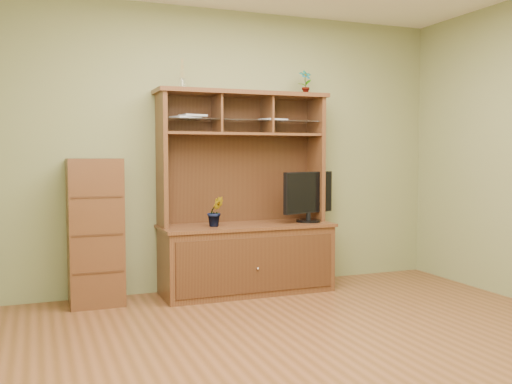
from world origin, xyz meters
TOP-DOWN VIEW (x-y plane):
  - room at (0.00, 0.00)m, footprint 4.54×4.04m
  - media_hutch at (0.08, 1.73)m, footprint 1.66×0.61m
  - monitor at (0.70, 1.65)m, footprint 0.60×0.24m
  - orchid_plant at (-0.25, 1.65)m, footprint 0.15×0.13m
  - top_plant at (0.74, 1.80)m, footprint 0.13×0.09m
  - reed_diffuser at (-0.50, 1.80)m, footprint 0.06×0.06m
  - magazines at (-0.17, 1.80)m, footprint 1.15×0.25m
  - side_cabinet at (-1.30, 1.78)m, footprint 0.45×0.42m

SIDE VIEW (x-z plane):
  - media_hutch at x=0.08m, z-range -0.43..1.47m
  - side_cabinet at x=-1.30m, z-range 0.00..1.27m
  - orchid_plant at x=-0.25m, z-range 0.65..0.93m
  - monitor at x=0.70m, z-range 0.66..1.15m
  - room at x=0.00m, z-range -0.02..2.72m
  - magazines at x=-0.17m, z-range 1.63..1.67m
  - reed_diffuser at x=-0.50m, z-range 1.87..2.15m
  - top_plant at x=0.74m, z-range 1.90..2.14m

